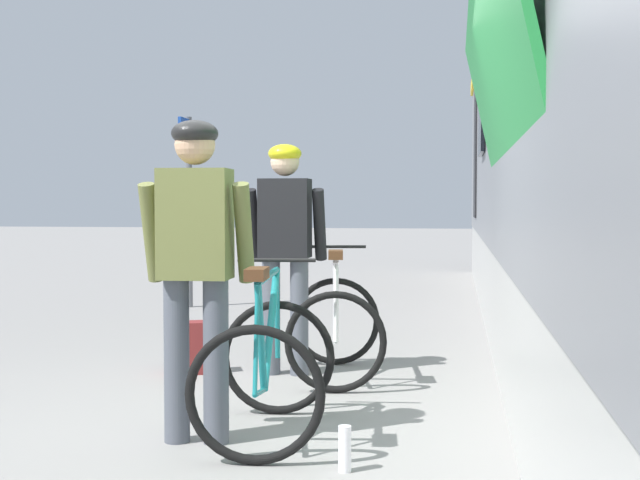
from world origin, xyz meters
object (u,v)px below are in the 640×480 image
object	(u,v)px
bicycle_far_teal	(267,366)
water_bottle_near_the_bikes	(345,449)
backpack_on_platform	(185,348)
cyclist_near_in_dark	(285,237)
cyclist_far_in_olive	(196,251)
bicycle_near_white	(336,325)
platform_sign_post	(189,179)

from	to	relation	value
bicycle_far_teal	water_bottle_near_the_bikes	bearing A→B (deg)	-46.25
bicycle_far_teal	backpack_on_platform	bearing A→B (deg)	122.10
water_bottle_near_the_bikes	backpack_on_platform	bearing A→B (deg)	125.31
cyclist_near_in_dark	cyclist_far_in_olive	xyz separation A→B (m)	(-0.11, -1.87, 0.00)
bicycle_near_white	platform_sign_post	distance (m)	4.83
cyclist_far_in_olive	bicycle_near_white	size ratio (longest dim) A/B	1.52
cyclist_far_in_olive	platform_sign_post	distance (m)	6.12
bicycle_far_teal	bicycle_near_white	bearing A→B (deg)	84.72
bicycle_near_white	bicycle_far_teal	bearing A→B (deg)	-95.28
bicycle_far_teal	backpack_on_platform	distance (m)	1.93
bicycle_near_white	backpack_on_platform	xyz separation A→B (m)	(-1.17, -0.02, -0.20)
water_bottle_near_the_bikes	platform_sign_post	xyz separation A→B (m)	(-2.80, 6.16, 1.51)
cyclist_near_in_dark	water_bottle_near_the_bikes	xyz separation A→B (m)	(0.76, -2.25, -0.94)
backpack_on_platform	water_bottle_near_the_bikes	size ratio (longest dim) A/B	1.76
cyclist_far_in_olive	bicycle_near_white	distance (m)	1.98
cyclist_near_in_dark	water_bottle_near_the_bikes	world-z (taller)	cyclist_near_in_dark
bicycle_near_white	bicycle_far_teal	distance (m)	1.65
cyclist_near_in_dark	backpack_on_platform	distance (m)	1.15
backpack_on_platform	water_bottle_near_the_bikes	bearing A→B (deg)	-75.53
cyclist_near_in_dark	platform_sign_post	size ratio (longest dim) A/B	0.73
water_bottle_near_the_bikes	platform_sign_post	bearing A→B (deg)	114.43
cyclist_far_in_olive	platform_sign_post	size ratio (longest dim) A/B	0.73
bicycle_far_teal	water_bottle_near_the_bikes	distance (m)	0.79
bicycle_far_teal	platform_sign_post	xyz separation A→B (m)	(-2.29, 5.63, 1.22)
cyclist_near_in_dark	backpack_on_platform	size ratio (longest dim) A/B	4.40
cyclist_near_in_dark	backpack_on_platform	xyz separation A→B (m)	(-0.77, -0.09, -0.85)
cyclist_near_in_dark	bicycle_far_teal	bearing A→B (deg)	-81.70
cyclist_near_in_dark	water_bottle_near_the_bikes	distance (m)	2.55
backpack_on_platform	water_bottle_near_the_bikes	distance (m)	2.64
platform_sign_post	cyclist_far_in_olive	bearing A→B (deg)	-71.56
water_bottle_near_the_bikes	platform_sign_post	size ratio (longest dim) A/B	0.09
cyclist_near_in_dark	bicycle_near_white	bearing A→B (deg)	-10.74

